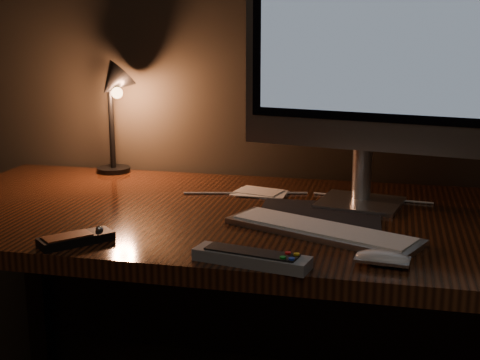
% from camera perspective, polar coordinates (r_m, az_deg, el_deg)
% --- Properties ---
extents(desk, '(1.60, 0.75, 0.75)m').
position_cam_1_polar(desk, '(1.67, 1.12, -6.37)').
color(desk, '#3D1D0E').
rests_on(desk, ground).
extents(monitor, '(0.59, 0.21, 0.62)m').
position_cam_1_polar(monitor, '(1.60, 10.74, 10.75)').
color(monitor, silver).
rests_on(monitor, desk).
extents(keyboard, '(0.44, 0.27, 0.02)m').
position_cam_1_polar(keyboard, '(1.42, 6.98, -4.27)').
color(keyboard, silver).
rests_on(keyboard, desk).
extents(mousepad, '(0.29, 0.24, 0.00)m').
position_cam_1_polar(mousepad, '(1.56, 6.77, -2.88)').
color(mousepad, black).
rests_on(mousepad, desk).
extents(mouse, '(0.10, 0.06, 0.02)m').
position_cam_1_polar(mouse, '(1.26, 12.06, -6.70)').
color(mouse, white).
rests_on(mouse, desk).
extents(media_remote, '(0.14, 0.15, 0.03)m').
position_cam_1_polar(media_remote, '(1.39, -13.82, -4.88)').
color(media_remote, black).
rests_on(media_remote, desk).
extents(tv_remote, '(0.23, 0.10, 0.03)m').
position_cam_1_polar(tv_remote, '(1.23, 0.99, -6.65)').
color(tv_remote, gray).
rests_on(tv_remote, desk).
extents(papers, '(0.15, 0.11, 0.01)m').
position_cam_1_polar(papers, '(1.73, 1.71, -1.08)').
color(papers, white).
rests_on(papers, desk).
extents(desk_lamp, '(0.17, 0.18, 0.33)m').
position_cam_1_polar(desk_lamp, '(1.95, -10.76, 6.88)').
color(desk_lamp, black).
rests_on(desk_lamp, desk).
extents(cable, '(0.62, 0.02, 0.01)m').
position_cam_1_polar(cable, '(1.70, 5.77, -1.43)').
color(cable, white).
rests_on(cable, desk).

